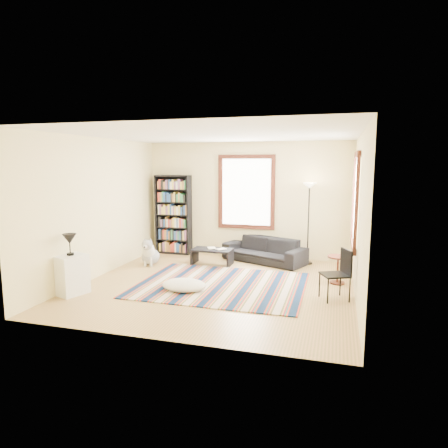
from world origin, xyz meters
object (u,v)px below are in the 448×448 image
(coffee_table, at_px, (212,257))
(floor_cushion, at_px, (184,285))
(side_table, at_px, (338,270))
(dog, at_px, (151,251))
(folding_chair, at_px, (335,275))
(floor_lamp, at_px, (308,224))
(sofa, at_px, (264,250))
(white_cabinet, at_px, (72,275))
(bookshelf, at_px, (174,215))

(coffee_table, relative_size, floor_cushion, 1.10)
(side_table, height_order, dog, dog)
(coffee_table, height_order, folding_chair, folding_chair)
(floor_lamp, bearing_deg, dog, -162.83)
(sofa, relative_size, side_table, 3.59)
(floor_cushion, height_order, white_cabinet, white_cabinet)
(dog, bearing_deg, sofa, 15.25)
(sofa, distance_m, side_table, 2.12)
(bookshelf, distance_m, white_cabinet, 3.61)
(floor_cushion, relative_size, side_table, 1.51)
(floor_lamp, bearing_deg, floor_cushion, -127.23)
(coffee_table, distance_m, side_table, 2.86)
(sofa, height_order, bookshelf, bookshelf)
(coffee_table, distance_m, floor_lamp, 2.32)
(coffee_table, xyz_separation_m, floor_cushion, (0.09, -1.96, -0.08))
(floor_lamp, distance_m, folding_chair, 2.52)
(bookshelf, distance_m, floor_lamp, 3.39)
(dog, bearing_deg, side_table, -11.12)
(white_cabinet, height_order, dog, white_cabinet)
(coffee_table, distance_m, floor_cushion, 1.96)
(white_cabinet, relative_size, dog, 1.15)
(floor_lamp, bearing_deg, coffee_table, -162.16)
(floor_lamp, bearing_deg, bookshelf, 177.12)
(bookshelf, xyz_separation_m, folding_chair, (4.01, -2.56, -0.57))
(folding_chair, relative_size, dog, 1.42)
(sofa, xyz_separation_m, bookshelf, (-2.40, 0.27, 0.72))
(side_table, distance_m, white_cabinet, 4.90)
(bookshelf, distance_m, dog, 1.42)
(sofa, relative_size, white_cabinet, 2.77)
(sofa, relative_size, floor_lamp, 1.04)
(coffee_table, relative_size, dog, 1.48)
(sofa, relative_size, bookshelf, 0.97)
(side_table, height_order, folding_chair, folding_chair)
(bookshelf, bearing_deg, folding_chair, -32.53)
(floor_cushion, distance_m, dog, 2.14)
(sofa, bearing_deg, side_table, -16.53)
(coffee_table, height_order, dog, dog)
(white_cabinet, bearing_deg, dog, 99.03)
(bookshelf, relative_size, white_cabinet, 2.86)
(coffee_table, bearing_deg, floor_cushion, -87.46)
(floor_cushion, relative_size, folding_chair, 0.95)
(floor_lamp, height_order, side_table, floor_lamp)
(sofa, distance_m, folding_chair, 2.80)
(floor_cushion, bearing_deg, bookshelf, 116.27)
(dog, bearing_deg, white_cabinet, -105.81)
(bookshelf, height_order, dog, bookshelf)
(folding_chair, height_order, white_cabinet, folding_chair)
(sofa, relative_size, coffee_table, 2.15)
(sofa, height_order, folding_chair, folding_chair)
(coffee_table, bearing_deg, dog, -163.87)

